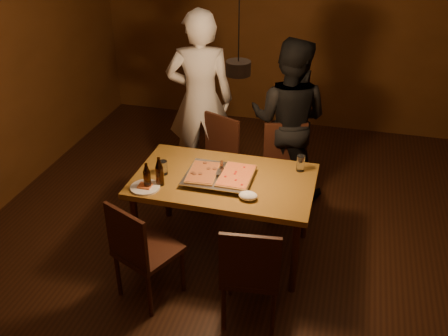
% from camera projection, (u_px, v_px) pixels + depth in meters
% --- Properties ---
extents(room_shell, '(6.00, 6.00, 6.00)m').
position_uv_depth(room_shell, '(238.00, 113.00, 3.73)').
color(room_shell, '#331A0D').
rests_on(room_shell, ground).
extents(dining_table, '(1.50, 0.90, 0.75)m').
position_uv_depth(dining_table, '(224.00, 186.00, 4.20)').
color(dining_table, olive).
rests_on(dining_table, floor).
extents(chair_far_left, '(0.55, 0.55, 0.49)m').
position_uv_depth(chair_far_left, '(216.00, 152.00, 5.02)').
color(chair_far_left, '#38190F').
rests_on(chair_far_left, floor).
extents(chair_far_right, '(0.52, 0.52, 0.49)m').
position_uv_depth(chair_far_right, '(286.00, 161.00, 4.86)').
color(chair_far_right, '#38190F').
rests_on(chair_far_right, floor).
extents(chair_near_left, '(0.56, 0.56, 0.49)m').
position_uv_depth(chair_near_left, '(139.00, 245.00, 3.74)').
color(chair_near_left, '#38190F').
rests_on(chair_near_left, floor).
extents(chair_near_right, '(0.47, 0.47, 0.49)m').
position_uv_depth(chair_near_right, '(251.00, 267.00, 3.53)').
color(chair_near_right, '#38190F').
rests_on(chair_near_right, floor).
extents(pizza_tray, '(0.57, 0.47, 0.05)m').
position_uv_depth(pizza_tray, '(219.00, 177.00, 4.14)').
color(pizza_tray, silver).
rests_on(pizza_tray, dining_table).
extents(pizza_meat, '(0.26, 0.39, 0.02)m').
position_uv_depth(pizza_meat, '(203.00, 172.00, 4.14)').
color(pizza_meat, maroon).
rests_on(pizza_meat, pizza_tray).
extents(pizza_cheese, '(0.27, 0.42, 0.02)m').
position_uv_depth(pizza_cheese, '(236.00, 175.00, 4.10)').
color(pizza_cheese, gold).
rests_on(pizza_cheese, pizza_tray).
extents(spatula, '(0.15, 0.25, 0.04)m').
position_uv_depth(spatula, '(222.00, 172.00, 4.14)').
color(spatula, silver).
rests_on(spatula, pizza_tray).
extents(beer_bottle_a, '(0.06, 0.06, 0.23)m').
position_uv_depth(beer_bottle_a, '(147.00, 176.00, 3.98)').
color(beer_bottle_a, black).
rests_on(beer_bottle_a, dining_table).
extents(beer_bottle_b, '(0.07, 0.07, 0.25)m').
position_uv_depth(beer_bottle_b, '(159.00, 171.00, 4.02)').
color(beer_bottle_b, black).
rests_on(beer_bottle_b, dining_table).
extents(water_glass_left, '(0.08, 0.08, 0.12)m').
position_uv_depth(water_glass_left, '(163.00, 168.00, 4.20)').
color(water_glass_left, silver).
rests_on(water_glass_left, dining_table).
extents(water_glass_right, '(0.07, 0.07, 0.14)m').
position_uv_depth(water_glass_right, '(301.00, 163.00, 4.24)').
color(water_glass_right, silver).
rests_on(water_glass_right, dining_table).
extents(plate_slice, '(0.24, 0.24, 0.03)m').
position_uv_depth(plate_slice, '(145.00, 187.00, 4.03)').
color(plate_slice, white).
rests_on(plate_slice, dining_table).
extents(napkin, '(0.15, 0.12, 0.06)m').
position_uv_depth(napkin, '(248.00, 196.00, 3.88)').
color(napkin, white).
rests_on(napkin, dining_table).
extents(diner_white, '(0.78, 0.62, 1.88)m').
position_uv_depth(diner_white, '(200.00, 100.00, 5.15)').
color(diner_white, silver).
rests_on(diner_white, floor).
extents(diner_dark, '(0.89, 0.73, 1.67)m').
position_uv_depth(diner_dark, '(289.00, 120.00, 4.98)').
color(diner_dark, black).
rests_on(diner_dark, floor).
extents(pendant_lamp, '(0.18, 0.18, 1.10)m').
position_uv_depth(pendant_lamp, '(238.00, 67.00, 3.55)').
color(pendant_lamp, black).
rests_on(pendant_lamp, ceiling).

